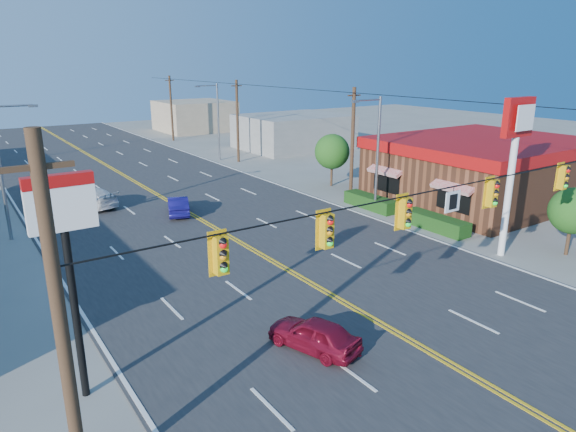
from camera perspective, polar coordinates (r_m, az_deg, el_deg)
ground at (r=20.39m, az=14.25°, el=-13.89°), size 160.00×160.00×0.00m
road at (r=35.59m, az=-10.28°, el=-0.09°), size 20.00×120.00×0.06m
signal_span at (r=18.33m, az=15.09°, el=-0.75°), size 24.32×0.34×9.00m
kfc at (r=41.50m, az=20.69°, el=4.86°), size 16.30×12.40×4.70m
kfc_pylon at (r=29.21m, az=23.88°, el=7.16°), size 2.20×0.36×8.50m
pizza_hut_sign at (r=16.30m, az=-23.44°, el=-2.70°), size 1.90×0.30×6.85m
streetlight_se at (r=35.55m, az=9.72°, el=7.36°), size 2.55×0.25×8.00m
streetlight_ne at (r=55.26m, az=-7.96°, el=10.77°), size 2.55×0.25×8.00m
streetlight_sw at (r=33.89m, az=-29.08°, el=5.01°), size 2.55×0.25×8.00m
utility_pole_near at (r=39.45m, az=7.16°, el=7.93°), size 0.28×0.28×8.40m
utility_pole_mid at (r=54.17m, az=-5.63°, el=10.40°), size 0.28×0.28×8.40m
utility_pole_far at (r=70.43m, az=-12.83°, el=11.55°), size 0.28×0.28×8.40m
tree_kfc_rear at (r=43.50m, az=4.92°, el=7.14°), size 2.94×2.94×4.41m
tree_kfc_front at (r=31.54m, az=29.10°, el=0.50°), size 2.52×2.52×3.78m
bld_east_mid at (r=62.94m, az=0.59°, el=9.36°), size 12.00×10.00×4.00m
bld_east_far at (r=80.58m, az=-10.33°, el=10.89°), size 10.00×10.00×4.40m
car_magenta at (r=19.31m, az=2.90°, el=-13.12°), size 2.50×3.85×1.22m
car_blue at (r=36.23m, az=-12.12°, el=1.11°), size 2.55×4.08×1.27m
car_white at (r=39.76m, az=-21.06°, el=1.83°), size 3.40×5.20×1.40m
car_silver at (r=41.44m, az=-25.02°, el=1.87°), size 3.21×5.05×1.30m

